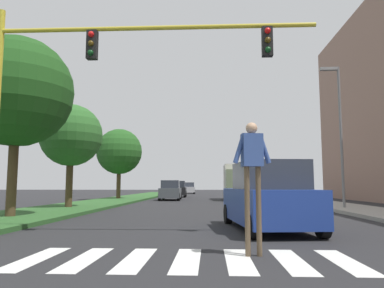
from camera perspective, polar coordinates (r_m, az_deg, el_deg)
name	(u,v)px	position (r m, az deg, el deg)	size (l,w,h in m)	color
ground_plane	(205,201)	(29.80, 2.02, -8.86)	(140.00, 140.00, 0.00)	#262628
crosswalk	(187,260)	(6.72, -0.78, -17.51)	(5.85, 2.20, 0.01)	silver
median_strip	(111,201)	(28.80, -12.50, -8.66)	(4.09, 64.00, 0.15)	#2D5B28
tree_mid	(17,92)	(15.86, -25.51, 7.30)	(4.27, 4.27, 6.88)	#4C3823
tree_far	(71,136)	(20.92, -18.24, 1.24)	(3.35, 3.35, 5.50)	#4C3823
tree_distant	(119,152)	(32.97, -11.20, -1.18)	(3.97, 3.97, 6.06)	#4C3823
sidewalk_right	(311,202)	(28.78, 18.00, -8.50)	(3.00, 64.00, 0.15)	#9E9991
traffic_light_gantry	(90,72)	(10.50, -15.56, 10.75)	(8.71, 0.30, 6.00)	gold
street_lamp_right	(339,123)	(21.08, 21.77, 3.08)	(1.02, 0.24, 7.50)	slate
pedestrian_performer	(252,166)	(7.04, 9.32, -3.36)	(0.75, 0.31, 2.49)	brown
suv_crossing	(268,198)	(11.11, 11.63, -8.15)	(2.43, 4.78, 1.97)	navy
sedan_midblock	(171,191)	(32.11, -3.34, -7.27)	(1.92, 4.44, 1.69)	#474C51
sedan_distant	(178,190)	(40.33, -2.25, -7.07)	(2.05, 4.30, 1.73)	black
sedan_far_horizon	(189,188)	(55.89, -0.54, -6.90)	(2.16, 4.41, 1.67)	#B7B7BC
truck_box_delivery	(238,181)	(32.69, 7.13, -5.73)	(2.40, 6.20, 3.10)	gray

